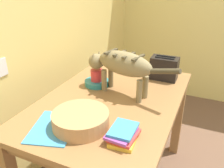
{
  "coord_description": "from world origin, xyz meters",
  "views": [
    {
      "loc": [
        -1.2,
        0.85,
        1.5
      ],
      "look_at": [
        0.05,
        1.41,
        0.86
      ],
      "focal_mm": 38.39,
      "sensor_mm": 36.0,
      "label": 1
    }
  ],
  "objects": [
    {
      "name": "cat",
      "position": [
        0.14,
        1.39,
        0.96
      ],
      "size": [
        0.22,
        0.65,
        0.29
      ],
      "rotation": [
        0.0,
        0.0,
        -0.22
      ],
      "color": "olive",
      "rests_on": "dining_table"
    },
    {
      "name": "book_stack",
      "position": [
        -0.32,
        1.19,
        0.79
      ],
      "size": [
        0.18,
        0.14,
        0.06
      ],
      "color": "gold",
      "rests_on": "dining_table"
    },
    {
      "name": "magazine",
      "position": [
        -0.37,
        1.56,
        0.76
      ],
      "size": [
        0.35,
        0.29,
        0.01
      ],
      "primitive_type": "cube",
      "rotation": [
        0.0,
        0.0,
        0.29
      ],
      "color": "#3E91D3",
      "rests_on": "dining_table"
    },
    {
      "name": "saucer_bowl",
      "position": [
        0.19,
        1.59,
        0.77
      ],
      "size": [
        0.18,
        0.18,
        0.03
      ],
      "primitive_type": "cylinder",
      "color": "teal",
      "rests_on": "dining_table"
    },
    {
      "name": "dining_table",
      "position": [
        0.05,
        1.41,
        0.66
      ],
      "size": [
        1.26,
        0.83,
        0.76
      ],
      "color": "olive",
      "rests_on": "ground_plane"
    },
    {
      "name": "toaster",
      "position": [
        0.49,
        1.18,
        0.84
      ],
      "size": [
        0.12,
        0.2,
        0.18
      ],
      "color": "black",
      "rests_on": "dining_table"
    },
    {
      "name": "wall_rear",
      "position": [
        -0.0,
        2.07,
        1.25
      ],
      "size": [
        4.21,
        0.11,
        2.5
      ],
      "color": "#ECD174",
      "rests_on": "ground_plane"
    },
    {
      "name": "wicker_basket",
      "position": [
        -0.3,
        1.43,
        0.8
      ],
      "size": [
        0.3,
        0.3,
        0.08
      ],
      "color": "tan",
      "rests_on": "dining_table"
    },
    {
      "name": "coffee_mug",
      "position": [
        0.19,
        1.59,
        0.83
      ],
      "size": [
        0.13,
        0.09,
        0.08
      ],
      "color": "red",
      "rests_on": "saucer_bowl"
    }
  ]
}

